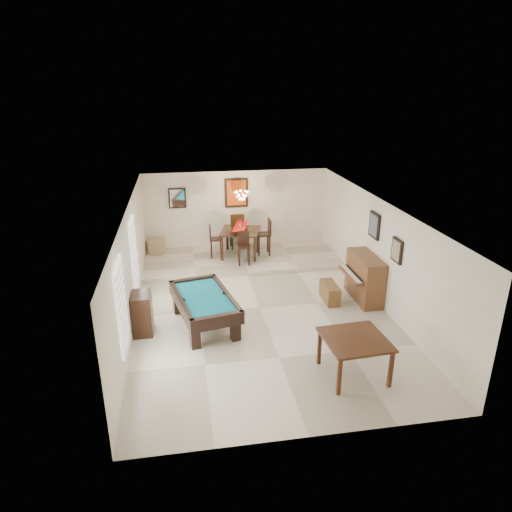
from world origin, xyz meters
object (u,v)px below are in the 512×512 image
object	(u,v)px
dining_table	(240,241)
dining_chair_west	(216,241)
corner_bench	(157,246)
piano_bench	(330,292)
pool_table	(205,311)
dining_chair_north	(237,230)
upright_piano	(360,278)
square_table	(354,357)
dining_chair_south	(244,249)
flower_vase	(240,223)
chandelier	(242,192)
apothecary_chest	(142,313)
dining_chair_east	(263,237)

from	to	relation	value
dining_table	dining_chair_west	distance (m)	0.77
corner_bench	dining_table	bearing A→B (deg)	-14.11
piano_bench	dining_table	bearing A→B (deg)	118.98
pool_table	dining_chair_north	size ratio (longest dim) A/B	1.79
upright_piano	corner_bench	distance (m)	6.60
dining_table	corner_bench	bearing A→B (deg)	165.89
square_table	dining_table	bearing A→B (deg)	101.28
square_table	corner_bench	xyz separation A→B (m)	(-3.91, 7.11, -0.04)
dining_chair_south	dining_chair_north	xyz separation A→B (m)	(-0.02, 1.49, 0.11)
flower_vase	chandelier	bearing A→B (deg)	-84.60
dining_chair_west	chandelier	bearing A→B (deg)	-104.27
pool_table	chandelier	world-z (taller)	chandelier
apothecary_chest	chandelier	bearing A→B (deg)	54.89
apothecary_chest	piano_bench	bearing A→B (deg)	10.25
dining_table	dining_chair_south	xyz separation A→B (m)	(-0.00, -0.76, 0.02)
dining_table	dining_chair_south	bearing A→B (deg)	-90.23
chandelier	corner_bench	bearing A→B (deg)	161.46
pool_table	dining_chair_south	size ratio (longest dim) A/B	2.18
flower_vase	dining_chair_east	xyz separation A→B (m)	(0.73, -0.01, -0.50)
pool_table	piano_bench	xyz separation A→B (m)	(3.23, 0.74, -0.13)
dining_chair_east	corner_bench	size ratio (longest dim) A/B	2.22
square_table	chandelier	distance (m)	6.61
dining_chair_east	chandelier	xyz separation A→B (m)	(-0.71, -0.21, 1.51)
apothecary_chest	dining_chair_east	bearing A→B (deg)	50.05
dining_chair_west	dining_chair_east	world-z (taller)	dining_chair_east
piano_bench	dining_chair_east	xyz separation A→B (m)	(-1.12, 3.32, 0.46)
pool_table	flower_vase	size ratio (longest dim) A/B	8.99
dining_chair_east	chandelier	world-z (taller)	chandelier
piano_bench	dining_chair_north	bearing A→B (deg)	114.76
dining_chair_south	dining_chair_north	size ratio (longest dim) A/B	0.82
dining_chair_north	corner_bench	xyz separation A→B (m)	(-2.59, -0.07, -0.37)
dining_chair_south	dining_chair_east	distance (m)	1.05
pool_table	square_table	bearing A→B (deg)	-53.76
chandelier	dining_chair_north	bearing A→B (deg)	92.92
pool_table	dining_chair_south	distance (m)	3.60
dining_table	chandelier	xyz separation A→B (m)	(0.02, -0.23, 1.61)
pool_table	corner_bench	size ratio (longest dim) A/B	4.15
dining_chair_north	dining_chair_east	world-z (taller)	dining_chair_north
dining_chair_south	chandelier	world-z (taller)	chandelier
dining_chair_west	chandelier	distance (m)	1.78
dining_chair_south	dining_chair_west	bearing A→B (deg)	138.22
dining_chair_east	chandelier	size ratio (longest dim) A/B	1.91
dining_chair_east	dining_chair_south	bearing A→B (deg)	-43.91
piano_bench	flower_vase	xyz separation A→B (m)	(-1.85, 3.34, 0.96)
square_table	dining_table	size ratio (longest dim) A/B	1.00
flower_vase	dining_chair_north	bearing A→B (deg)	92.14
pool_table	flower_vase	bearing A→B (deg)	59.32
dining_chair_east	corner_bench	world-z (taller)	dining_chair_east
flower_vase	chandelier	distance (m)	1.04
apothecary_chest	dining_chair_north	world-z (taller)	dining_chair_north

